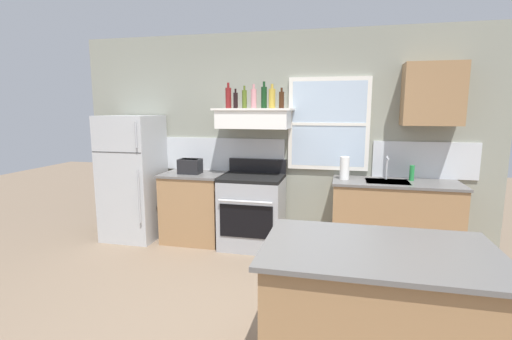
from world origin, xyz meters
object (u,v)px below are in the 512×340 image
at_px(bottle_balsamic_dark, 236,100).
at_px(refrigerator, 133,177).
at_px(stove_range, 253,211).
at_px(bottle_olive_oil_square, 244,99).
at_px(dish_soap_bottle, 412,173).
at_px(bottle_champagne_gold_foil, 272,98).
at_px(bottle_brown_stout, 282,100).
at_px(kitchen_island, 375,317).
at_px(bottle_dark_green_wine, 264,97).
at_px(toaster, 190,166).
at_px(bottle_rose_pink, 254,98).
at_px(paper_towel_roll, 345,168).
at_px(bottle_red_label_wine, 228,98).

bearing_deg(bottle_balsamic_dark, refrigerator, -176.93).
height_order(stove_range, bottle_olive_oil_square, bottle_olive_oil_square).
relative_size(bottle_olive_oil_square, dish_soap_bottle, 1.53).
distance_m(refrigerator, bottle_champagne_gold_foil, 2.15).
height_order(bottle_olive_oil_square, bottle_champagne_gold_foil, bottle_champagne_gold_foil).
xyz_separation_m(stove_range, bottle_brown_stout, (0.35, 0.05, 1.38)).
distance_m(refrigerator, kitchen_island, 3.69).
distance_m(bottle_dark_green_wine, bottle_champagne_gold_foil, 0.14).
xyz_separation_m(bottle_dark_green_wine, bottle_brown_stout, (0.23, -0.08, -0.03)).
xyz_separation_m(bottle_dark_green_wine, bottle_champagne_gold_foil, (0.12, -0.08, -0.02)).
relative_size(bottle_balsamic_dark, bottle_champagne_gold_foil, 0.82).
xyz_separation_m(refrigerator, kitchen_island, (2.97, -2.16, -0.37)).
relative_size(bottle_balsamic_dark, dish_soap_bottle, 1.32).
bearing_deg(toaster, bottle_olive_oil_square, 8.80).
height_order(toaster, bottle_rose_pink, bottle_rose_pink).
xyz_separation_m(toaster, kitchen_island, (2.15, -2.17, -0.55)).
relative_size(toaster, bottle_dark_green_wine, 0.92).
height_order(toaster, paper_towel_roll, paper_towel_roll).
bearing_deg(bottle_olive_oil_square, bottle_balsamic_dark, -153.21).
bearing_deg(bottle_rose_pink, bottle_red_label_wine, 168.16).
xyz_separation_m(stove_range, bottle_olive_oil_square, (-0.13, 0.10, 1.40)).
bearing_deg(refrigerator, bottle_red_label_wine, 6.79).
xyz_separation_m(toaster, bottle_dark_green_wine, (0.94, 0.14, 0.87)).
bearing_deg(bottle_dark_green_wine, bottle_balsamic_dark, -166.61).
height_order(bottle_brown_stout, dish_soap_bottle, bottle_brown_stout).
bearing_deg(bottle_brown_stout, bottle_red_label_wine, 173.35).
xyz_separation_m(bottle_dark_green_wine, kitchen_island, (1.20, -2.31, -1.42)).
height_order(bottle_champagne_gold_foil, dish_soap_bottle, bottle_champagne_gold_foil).
bearing_deg(paper_towel_roll, bottle_champagne_gold_foil, 178.92).
relative_size(bottle_balsamic_dark, bottle_olive_oil_square, 0.86).
relative_size(refrigerator, bottle_dark_green_wine, 5.10).
distance_m(refrigerator, bottle_rose_pink, 1.95).
bearing_deg(bottle_brown_stout, bottle_balsamic_dark, 179.86).
bearing_deg(bottle_champagne_gold_foil, bottle_brown_stout, -0.92).
relative_size(bottle_balsamic_dark, kitchen_island, 0.17).
bearing_deg(bottle_red_label_wine, bottle_champagne_gold_foil, -7.80).
xyz_separation_m(bottle_rose_pink, kitchen_island, (1.32, -2.24, -1.41)).
bearing_deg(refrigerator, kitchen_island, -36.00).
bearing_deg(bottle_olive_oil_square, bottle_dark_green_wine, 7.28).
bearing_deg(bottle_red_label_wine, bottle_rose_pink, -11.84).
xyz_separation_m(bottle_red_label_wine, bottle_champagne_gold_foil, (0.57, -0.08, -0.01)).
bearing_deg(bottle_rose_pink, paper_towel_roll, -1.18).
height_order(bottle_rose_pink, kitchen_island, bottle_rose_pink).
bearing_deg(kitchen_island, paper_towel_roll, 95.25).
height_order(stove_range, bottle_brown_stout, bottle_brown_stout).
bearing_deg(dish_soap_bottle, kitchen_island, -103.62).
distance_m(stove_range, dish_soap_bottle, 1.96).
distance_m(stove_range, bottle_champagne_gold_foil, 1.42).
xyz_separation_m(bottle_balsamic_dark, bottle_rose_pink, (0.23, 0.01, 0.02)).
xyz_separation_m(bottle_balsamic_dark, bottle_champagne_gold_foil, (0.46, 0.00, 0.02)).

